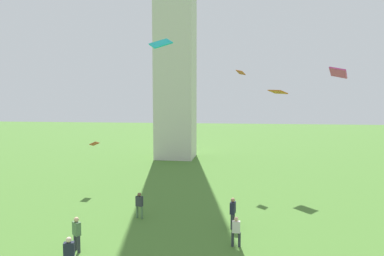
% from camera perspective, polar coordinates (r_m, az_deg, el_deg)
% --- Properties ---
extents(person_0, '(0.37, 0.56, 1.82)m').
position_cam_1_polar(person_0, '(19.05, 7.60, -15.03)').
color(person_0, '#2D3338').
rests_on(person_0, ground_plane).
extents(person_1, '(0.53, 0.49, 1.76)m').
position_cam_1_polar(person_1, '(17.16, -20.67, -17.64)').
color(person_1, '#2D3338').
rests_on(person_1, ground_plane).
extents(person_3, '(0.49, 0.24, 1.58)m').
position_cam_1_polar(person_3, '(16.82, 8.20, -18.25)').
color(person_3, '#2D3338').
rests_on(person_3, ground_plane).
extents(person_4, '(0.51, 0.37, 1.69)m').
position_cam_1_polar(person_4, '(20.65, -9.77, -13.72)').
color(person_4, '#51754C').
rests_on(person_4, ground_plane).
extents(person_5, '(0.50, 0.39, 1.68)m').
position_cam_1_polar(person_5, '(15.21, -21.89, -20.84)').
color(person_5, silver).
rests_on(person_5, ground_plane).
extents(kite_flying_0, '(1.73, 1.82, 0.43)m').
position_cam_1_polar(kite_flying_0, '(28.35, 15.67, 6.49)').
color(kite_flying_0, '#D05B17').
extents(kite_flying_1, '(1.30, 1.07, 0.73)m').
position_cam_1_polar(kite_flying_1, '(16.66, -5.82, 15.39)').
color(kite_flying_1, '#17BFB9').
extents(kite_flying_6, '(0.96, 1.08, 0.55)m').
position_cam_1_polar(kite_flying_6, '(29.69, 9.04, 10.17)').
color(kite_flying_6, '#CC562D').
extents(kite_flying_7, '(0.62, 0.95, 0.49)m').
position_cam_1_polar(kite_flying_7, '(27.64, -17.69, -2.80)').
color(kite_flying_7, '#B53E25').
extents(kite_flying_8, '(1.06, 1.30, 0.54)m').
position_cam_1_polar(kite_flying_8, '(16.50, 25.56, 9.26)').
color(kite_flying_8, '#D6358D').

